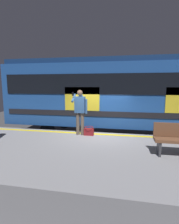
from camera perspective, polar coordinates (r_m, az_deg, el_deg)
name	(u,v)px	position (r m, az deg, el deg)	size (l,w,h in m)	color
ground_plane	(99,153)	(7.81, 2.98, -12.95)	(24.22, 24.22, 0.00)	#3D3D3F
platform	(89,165)	(5.68, -0.22, -16.59)	(14.41, 4.32, 0.91)	gray
safety_line	(98,134)	(7.24, 2.70, -7.11)	(14.12, 0.16, 0.01)	yellow
track_rail_near	(103,141)	(9.05, 4.22, -9.36)	(18.73, 0.08, 0.16)	slate
track_rail_far	(106,134)	(10.42, 5.18, -6.96)	(18.73, 0.08, 0.16)	slate
train_carriage	(130,92)	(9.27, 13.02, 6.19)	(12.33, 3.12, 3.95)	#1E478C
passenger	(80,109)	(6.98, -3.05, 1.13)	(0.57, 0.55, 1.78)	brown
handbag	(89,131)	(7.03, -0.19, -6.22)	(0.39, 0.35, 0.34)	maroon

